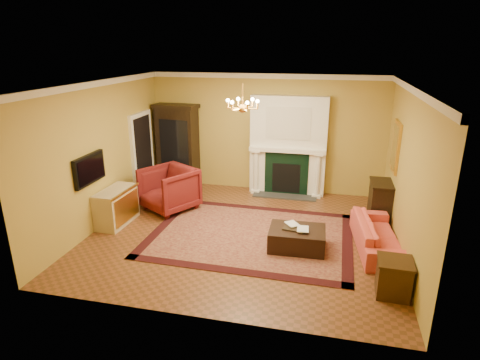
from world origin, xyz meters
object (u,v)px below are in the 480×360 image
(china_cabinet, at_px, (178,148))
(wingback_armchair, at_px, (169,187))
(end_table, at_px, (394,278))
(commode, at_px, (116,207))
(pedestal_table, at_px, (149,184))
(console_table, at_px, (380,202))
(coral_sofa, at_px, (378,231))
(leather_ottoman, at_px, (297,238))

(china_cabinet, distance_m, wingback_armchair, 1.76)
(end_table, bearing_deg, commode, 165.43)
(pedestal_table, height_order, commode, commode)
(console_table, bearing_deg, commode, -165.65)
(commode, distance_m, console_table, 5.70)
(wingback_armchair, bearing_deg, china_cabinet, 134.84)
(pedestal_table, relative_size, coral_sofa, 0.34)
(commode, xyz_separation_m, coral_sofa, (5.35, 0.07, -0.01))
(coral_sofa, height_order, leather_ottoman, coral_sofa)
(coral_sofa, relative_size, console_table, 2.28)
(commode, height_order, end_table, commode)
(leather_ottoman, bearing_deg, end_table, -37.93)
(wingback_armchair, distance_m, coral_sofa, 4.64)
(china_cabinet, height_order, wingback_armchair, china_cabinet)
(china_cabinet, distance_m, coral_sofa, 5.61)
(pedestal_table, distance_m, end_table, 6.19)
(commode, distance_m, leather_ottoman, 3.89)
(china_cabinet, xyz_separation_m, end_table, (5.04, -4.04, -0.78))
(china_cabinet, bearing_deg, pedestal_table, -102.74)
(pedestal_table, height_order, leather_ottoman, pedestal_table)
(commode, bearing_deg, leather_ottoman, -1.81)
(china_cabinet, xyz_separation_m, wingback_armchair, (0.40, -1.64, -0.51))
(pedestal_table, bearing_deg, leather_ottoman, -25.52)
(commode, relative_size, console_table, 1.24)
(coral_sofa, relative_size, leather_ottoman, 1.84)
(console_table, bearing_deg, coral_sofa, -97.07)
(china_cabinet, height_order, commode, china_cabinet)
(china_cabinet, height_order, pedestal_table, china_cabinet)
(wingback_armchair, distance_m, console_table, 4.73)
(wingback_armchair, height_order, end_table, wingback_armchair)
(china_cabinet, bearing_deg, end_table, -31.80)
(china_cabinet, relative_size, end_table, 3.76)
(china_cabinet, relative_size, commode, 2.04)
(wingback_armchair, xyz_separation_m, commode, (-0.80, -0.99, -0.17))
(coral_sofa, height_order, end_table, coral_sofa)
(console_table, bearing_deg, end_table, -91.80)
(wingback_armchair, height_order, pedestal_table, wingback_armchair)
(china_cabinet, bearing_deg, leather_ottoman, -32.91)
(pedestal_table, xyz_separation_m, leather_ottoman, (3.85, -1.84, -0.16))
(leather_ottoman, bearing_deg, console_table, 45.03)
(wingback_armchair, xyz_separation_m, leather_ottoman, (3.07, -1.26, -0.34))
(commode, bearing_deg, china_cabinet, 83.31)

